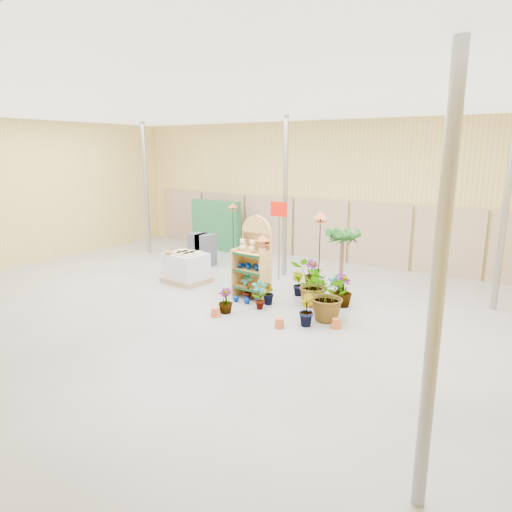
{
  "coord_description": "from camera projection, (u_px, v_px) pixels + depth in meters",
  "views": [
    {
      "loc": [
        6.26,
        -7.8,
        3.59
      ],
      "look_at": [
        0.3,
        1.5,
        1.0
      ],
      "focal_mm": 32.0,
      "sensor_mm": 36.0,
      "label": 1
    }
  ],
  "objects": [
    {
      "name": "room",
      "position": [
        232.0,
        209.0,
        10.74
      ],
      "size": [
        15.2,
        12.1,
        4.7
      ],
      "color": "gray",
      "rests_on": "ground"
    },
    {
      "name": "display_shelf",
      "position": [
        255.0,
        260.0,
        11.18
      ],
      "size": [
        0.89,
        0.61,
        2.03
      ],
      "rotation": [
        0.0,
        0.0,
        -0.09
      ],
      "color": "tan",
      "rests_on": "ground"
    },
    {
      "name": "teddy_bears",
      "position": [
        253.0,
        247.0,
        11.01
      ],
      "size": [
        0.75,
        0.19,
        0.31
      ],
      "color": "beige",
      "rests_on": "display_shelf"
    },
    {
      "name": "gazing_balls_shelf",
      "position": [
        252.0,
        267.0,
        11.12
      ],
      "size": [
        0.75,
        0.26,
        0.14
      ],
      "color": "navy",
      "rests_on": "display_shelf"
    },
    {
      "name": "gazing_balls_floor",
      "position": [
        247.0,
        299.0,
        10.97
      ],
      "size": [
        0.63,
        0.39,
        0.15
      ],
      "color": "navy",
      "rests_on": "ground"
    },
    {
      "name": "pallet_stack",
      "position": [
        186.0,
        268.0,
        12.54
      ],
      "size": [
        1.27,
        1.1,
        0.86
      ],
      "rotation": [
        0.0,
        0.0,
        -0.13
      ],
      "color": "#997A5E",
      "rests_on": "ground"
    },
    {
      "name": "charcoal_planters",
      "position": [
        202.0,
        249.0,
        14.43
      ],
      "size": [
        0.8,
        0.5,
        1.0
      ],
      "color": "#33333D",
      "rests_on": "ground"
    },
    {
      "name": "trellis_stock",
      "position": [
        216.0,
        225.0,
        16.55
      ],
      "size": [
        2.0,
        0.3,
        1.8
      ],
      "primitive_type": "cube",
      "color": "#215E33",
      "rests_on": "ground"
    },
    {
      "name": "offer_sign",
      "position": [
        279.0,
        225.0,
        12.53
      ],
      "size": [
        0.5,
        0.08,
        2.2
      ],
      "color": "gray",
      "rests_on": "ground"
    },
    {
      "name": "bird_table_front",
      "position": [
        263.0,
        240.0,
        10.82
      ],
      "size": [
        0.34,
        0.34,
        1.62
      ],
      "color": "black",
      "rests_on": "ground"
    },
    {
      "name": "bird_table_right",
      "position": [
        320.0,
        218.0,
        10.48
      ],
      "size": [
        0.34,
        0.34,
        2.19
      ],
      "color": "black",
      "rests_on": "ground"
    },
    {
      "name": "bird_table_back",
      "position": [
        233.0,
        207.0,
        15.13
      ],
      "size": [
        0.34,
        0.34,
        1.85
      ],
      "color": "black",
      "rests_on": "ground"
    },
    {
      "name": "palm",
      "position": [
        343.0,
        236.0,
        11.19
      ],
      "size": [
        0.7,
        0.7,
        1.78
      ],
      "color": "brown",
      "rests_on": "ground"
    },
    {
      "name": "potted_plant_0",
      "position": [
        247.0,
        287.0,
        11.08
      ],
      "size": [
        0.42,
        0.36,
        0.67
      ],
      "primitive_type": "imported",
      "rotation": [
        0.0,
        0.0,
        5.86
      ],
      "color": "#164B16",
      "rests_on": "ground"
    },
    {
      "name": "potted_plant_1",
      "position": [
        269.0,
        293.0,
        10.71
      ],
      "size": [
        0.42,
        0.41,
        0.59
      ],
      "primitive_type": "imported",
      "rotation": [
        0.0,
        0.0,
        5.61
      ],
      "color": "#164B16",
      "rests_on": "ground"
    },
    {
      "name": "potted_plant_2",
      "position": [
        312.0,
        284.0,
        10.62
      ],
      "size": [
        1.16,
        1.21,
        1.04
      ],
      "primitive_type": "imported",
      "rotation": [
        0.0,
        0.0,
        4.22
      ],
      "color": "#164B16",
      "rests_on": "ground"
    },
    {
      "name": "potted_plant_3",
      "position": [
        343.0,
        290.0,
        10.62
      ],
      "size": [
        0.48,
        0.48,
        0.78
      ],
      "primitive_type": "imported",
      "rotation": [
        0.0,
        0.0,
        1.47
      ],
      "color": "#164B16",
      "rests_on": "ground"
    },
    {
      "name": "potted_plant_4",
      "position": [
        335.0,
        290.0,
        10.78
      ],
      "size": [
        0.44,
        0.39,
        0.7
      ],
      "primitive_type": "imported",
      "rotation": [
        0.0,
        0.0,
        0.46
      ],
      "color": "#164B16",
      "rests_on": "ground"
    },
    {
      "name": "potted_plant_5",
      "position": [
        298.0,
        284.0,
        11.45
      ],
      "size": [
        0.42,
        0.4,
        0.6
      ],
      "primitive_type": "imported",
      "rotation": [
        0.0,
        0.0,
        2.6
      ],
      "color": "#164B16",
      "rests_on": "ground"
    },
    {
      "name": "potted_plant_7",
      "position": [
        225.0,
        301.0,
        10.2
      ],
      "size": [
        0.35,
        0.35,
        0.57
      ],
      "primitive_type": "imported",
      "rotation": [
        0.0,
        0.0,
        0.09
      ],
      "color": "#164B16",
      "rests_on": "ground"
    },
    {
      "name": "potted_plant_8",
      "position": [
        259.0,
        295.0,
        10.43
      ],
      "size": [
        0.44,
        0.42,
        0.69
      ],
      "primitive_type": "imported",
      "rotation": [
        0.0,
        0.0,
        0.66
      ],
      "color": "#164B16",
      "rests_on": "ground"
    },
    {
      "name": "potted_plant_9",
      "position": [
        306.0,
        310.0,
        9.46
      ],
      "size": [
        0.47,
        0.48,
        0.68
      ],
      "primitive_type": "imported",
      "rotation": [
        0.0,
        0.0,
        2.22
      ],
      "color": "#164B16",
      "rests_on": "ground"
    },
    {
      "name": "potted_plant_10",
      "position": [
        329.0,
        295.0,
        9.65
      ],
      "size": [
        1.37,
        1.38,
        1.16
      ],
      "primitive_type": "imported",
      "rotation": [
        0.0,
        0.0,
        5.47
      ],
      "color": "#164B16",
      "rests_on": "ground"
    },
    {
      "name": "potted_plant_11",
      "position": [
        311.0,
        273.0,
        12.21
      ],
      "size": [
        0.55,
        0.55,
        0.71
      ],
      "primitive_type": "imported",
      "rotation": [
        0.0,
        0.0,
        1.01
      ],
      "color": "#164B16",
      "rests_on": "ground"
    }
  ]
}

